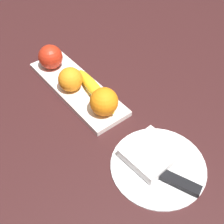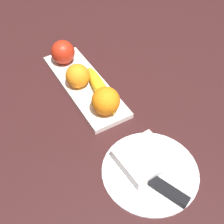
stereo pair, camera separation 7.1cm
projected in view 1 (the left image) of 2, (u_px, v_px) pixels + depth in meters
The scene contains 9 objects.
ground_plane at pixel (81, 93), 0.83m from camera, with size 2.40×2.40×0.00m, color #351819.
fruit_tray at pixel (76, 88), 0.83m from camera, with size 0.35×0.11×0.02m, color white.
apple at pixel (51, 57), 0.86m from camera, with size 0.07×0.07×0.07m, color red.
banana at pixel (95, 91), 0.79m from camera, with size 0.20×0.03×0.03m, color yellow.
orange_near_apple at pixel (105, 101), 0.73m from camera, with size 0.07×0.07×0.07m, color orange.
orange_near_banana at pixel (70, 79), 0.79m from camera, with size 0.07×0.07×0.07m, color orange.
dinner_plate at pixel (157, 166), 0.66m from camera, with size 0.22×0.22×0.01m, color white.
folded_napkin at pixel (150, 154), 0.66m from camera, with size 0.11×0.11×0.02m, color white.
knife at pixel (175, 178), 0.62m from camera, with size 0.18×0.09×0.01m.
Camera 1 is at (-0.53, 0.31, 0.57)m, focal length 46.22 mm.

